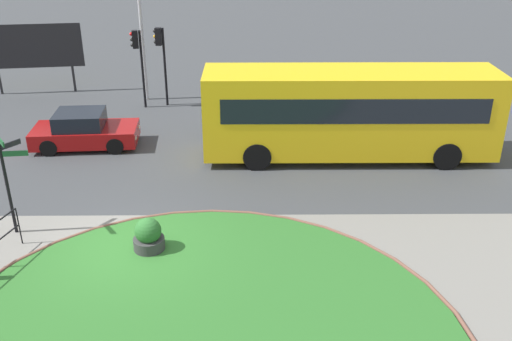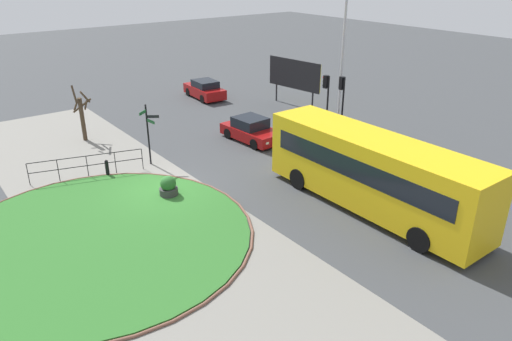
# 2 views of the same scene
# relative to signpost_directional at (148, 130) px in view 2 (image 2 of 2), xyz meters

# --- Properties ---
(ground) EXTENTS (120.00, 120.00, 0.00)m
(ground) POSITION_rel_signpost_directional_xyz_m (3.27, -0.99, -1.93)
(ground) COLOR #3D3F42
(sidewalk_paving) EXTENTS (32.00, 7.91, 0.02)m
(sidewalk_paving) POSITION_rel_signpost_directional_xyz_m (3.27, -3.03, -1.92)
(sidewalk_paving) COLOR gray
(sidewalk_paving) RESTS_ON ground
(grass_island) EXTENTS (11.83, 11.83, 0.10)m
(grass_island) POSITION_rel_signpost_directional_xyz_m (5.49, -4.93, -1.88)
(grass_island) COLOR #2D6B28
(grass_island) RESTS_ON ground
(grass_kerb_ring) EXTENTS (12.14, 12.14, 0.11)m
(grass_kerb_ring) POSITION_rel_signpost_directional_xyz_m (5.49, -4.93, -1.87)
(grass_kerb_ring) COLOR brown
(grass_kerb_ring) RESTS_ON ground
(signpost_directional) EXTENTS (0.76, 1.05, 3.28)m
(signpost_directional) POSITION_rel_signpost_directional_xyz_m (0.00, 0.00, 0.00)
(signpost_directional) COLOR black
(signpost_directional) RESTS_ON ground
(bollard_foreground) EXTENTS (0.18, 0.18, 0.86)m
(bollard_foreground) POSITION_rel_signpost_directional_xyz_m (0.03, -2.41, -1.48)
(bollard_foreground) COLOR black
(bollard_foreground) RESTS_ON ground
(railing_grass_edge) EXTENTS (1.54, 5.22, 1.14)m
(railing_grass_edge) POSITION_rel_signpost_directional_xyz_m (-0.43, -3.22, -1.19)
(railing_grass_edge) COLOR black
(railing_grass_edge) RESTS_ON ground
(bus_yellow) EXTENTS (10.49, 2.53, 3.26)m
(bus_yellow) POSITION_rel_signpost_directional_xyz_m (10.25, 5.36, -0.18)
(bus_yellow) COLOR yellow
(bus_yellow) RESTS_ON ground
(car_near_lane) EXTENTS (4.06, 2.08, 1.41)m
(car_near_lane) POSITION_rel_signpost_directional_xyz_m (0.26, 6.44, -1.28)
(car_near_lane) COLOR maroon
(car_near_lane) RESTS_ON ground
(car_far_lane) EXTENTS (4.09, 2.02, 1.42)m
(car_far_lane) POSITION_rel_signpost_directional_xyz_m (-9.64, 9.30, -1.26)
(car_far_lane) COLOR maroon
(car_far_lane) RESTS_ON ground
(traffic_light_near) EXTENTS (0.49, 0.31, 3.54)m
(traffic_light_near) POSITION_rel_signpost_directional_xyz_m (1.66, 11.13, 0.67)
(traffic_light_near) COLOR black
(traffic_light_near) RESTS_ON ground
(traffic_light_far) EXTENTS (0.49, 0.28, 3.58)m
(traffic_light_far) POSITION_rel_signpost_directional_xyz_m (2.63, 11.48, 0.70)
(traffic_light_far) COLOR black
(traffic_light_far) RESTS_ON ground
(lamppost_tall) EXTENTS (0.32, 0.32, 8.89)m
(lamppost_tall) POSITION_rel_signpost_directional_xyz_m (1.68, 12.33, 2.81)
(lamppost_tall) COLOR #B7B7BC
(lamppost_tall) RESTS_ON ground
(billboard_left) EXTENTS (4.78, 0.75, 3.39)m
(billboard_left) POSITION_rel_signpost_directional_xyz_m (-3.91, 13.47, 0.35)
(billboard_left) COLOR black
(billboard_left) RESTS_ON ground
(planter_near_signpost) EXTENTS (0.84, 0.84, 1.01)m
(planter_near_signpost) POSITION_rel_signpost_directional_xyz_m (3.92, -1.04, -1.47)
(planter_near_signpost) COLOR #383838
(planter_near_signpost) RESTS_ON ground
(street_tree_bare) EXTENTS (1.40, 1.21, 3.35)m
(street_tree_bare) POSITION_rel_signpost_directional_xyz_m (-5.86, -1.46, -0.32)
(street_tree_bare) COLOR #423323
(street_tree_bare) RESTS_ON ground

